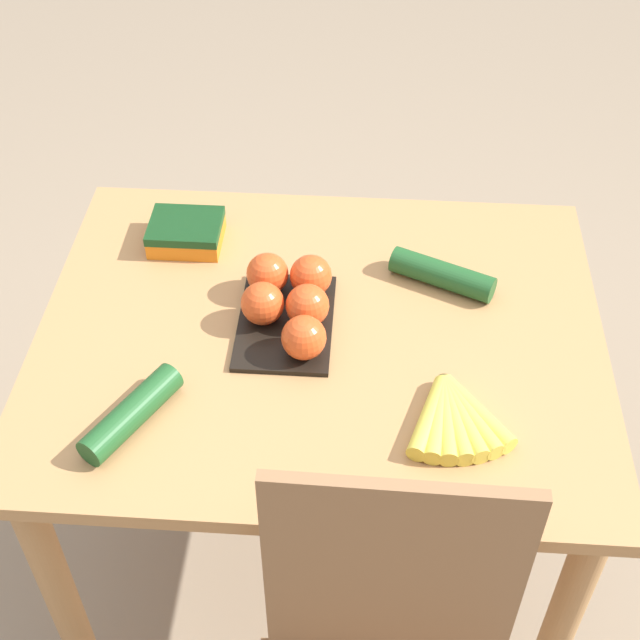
# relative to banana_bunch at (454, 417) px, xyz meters

# --- Properties ---
(ground_plane) EXTENTS (12.00, 12.00, 0.00)m
(ground_plane) POSITION_rel_banana_bunch_xyz_m (0.23, -0.20, -0.79)
(ground_plane) COLOR gray
(dining_table) EXTENTS (1.04, 0.83, 0.77)m
(dining_table) POSITION_rel_banana_bunch_xyz_m (0.23, -0.20, -0.14)
(dining_table) COLOR #B27F4C
(dining_table) RESTS_ON ground_plane
(banana_bunch) EXTENTS (0.18, 0.18, 0.03)m
(banana_bunch) POSITION_rel_banana_bunch_xyz_m (0.00, 0.00, 0.00)
(banana_bunch) COLOR brown
(banana_bunch) RESTS_ON dining_table
(tomato_pack) EXTENTS (0.17, 0.26, 0.09)m
(tomato_pack) POSITION_rel_banana_bunch_xyz_m (0.29, -0.23, 0.03)
(tomato_pack) COLOR black
(tomato_pack) RESTS_ON dining_table
(carrot_bag) EXTENTS (0.14, 0.12, 0.05)m
(carrot_bag) POSITION_rel_banana_bunch_xyz_m (0.52, -0.44, 0.01)
(carrot_bag) COLOR orange
(carrot_bag) RESTS_ON dining_table
(cucumber_near) EXTENTS (0.15, 0.20, 0.05)m
(cucumber_near) POSITION_rel_banana_bunch_xyz_m (0.53, 0.04, 0.01)
(cucumber_near) COLOR #1E5123
(cucumber_near) RESTS_ON dining_table
(cucumber_far) EXTENTS (0.21, 0.13, 0.05)m
(cucumber_far) POSITION_rel_banana_bunch_xyz_m (0.01, -0.35, 0.01)
(cucumber_far) COLOR #1E5123
(cucumber_far) RESTS_ON dining_table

